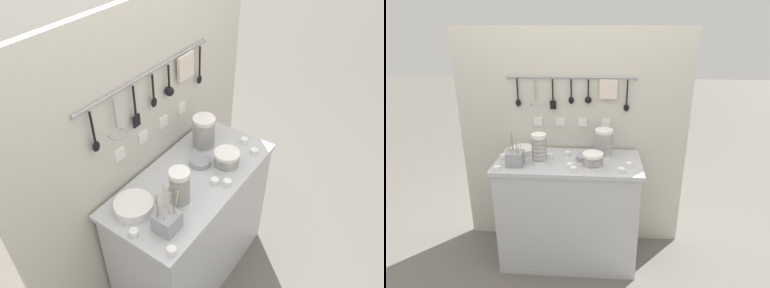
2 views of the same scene
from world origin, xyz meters
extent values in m
plane|color=#666059|center=(0.00, 0.00, 0.00)|extent=(20.00, 20.00, 0.00)
cube|color=#B7BABC|center=(0.00, 0.00, 0.88)|extent=(1.11, 0.53, 0.03)
cube|color=#B7BABC|center=(0.00, 0.00, 0.43)|extent=(1.07, 0.51, 0.86)
cube|color=beige|center=(0.00, 0.30, 0.93)|extent=(1.91, 0.04, 1.87)
cylinder|color=#93969E|center=(0.00, 0.27, 1.48)|extent=(1.02, 0.01, 0.01)
sphere|color=#93969E|center=(-0.51, 0.27, 1.48)|extent=(0.02, 0.02, 0.02)
sphere|color=#93969E|center=(0.51, 0.27, 1.48)|extent=(0.02, 0.02, 0.02)
cylinder|color=black|center=(-0.43, 0.26, 1.39)|extent=(0.01, 0.01, 0.17)
ellipsoid|color=black|center=(-0.43, 0.26, 1.28)|extent=(0.04, 0.02, 0.06)
cylinder|color=#93969E|center=(-0.43, 0.27, 1.48)|extent=(0.01, 0.01, 0.02)
cylinder|color=#93969E|center=(-0.29, 0.26, 1.39)|extent=(0.01, 0.01, 0.17)
torus|color=#93969E|center=(-0.29, 0.26, 1.26)|extent=(0.10, 0.10, 0.01)
cylinder|color=#93969E|center=(-0.29, 0.27, 1.48)|extent=(0.01, 0.01, 0.02)
cylinder|color=black|center=(-0.15, 0.26, 1.38)|extent=(0.01, 0.01, 0.18)
cube|color=black|center=(-0.15, 0.26, 1.26)|extent=(0.05, 0.01, 0.07)
cylinder|color=#93969E|center=(-0.15, 0.27, 1.48)|extent=(0.01, 0.01, 0.02)
cylinder|color=black|center=(0.00, 0.26, 1.40)|extent=(0.01, 0.01, 0.14)
ellipsoid|color=black|center=(0.00, 0.26, 1.30)|extent=(0.04, 0.02, 0.06)
cylinder|color=#93969E|center=(0.00, 0.27, 1.48)|extent=(0.01, 0.01, 0.02)
cylinder|color=black|center=(0.14, 0.26, 1.40)|extent=(0.01, 0.01, 0.14)
sphere|color=black|center=(0.14, 0.26, 1.31)|extent=(0.06, 0.06, 0.06)
cylinder|color=#93969E|center=(0.14, 0.27, 1.48)|extent=(0.01, 0.01, 0.02)
cube|color=beige|center=(0.29, 0.26, 1.40)|extent=(0.14, 0.02, 0.15)
cylinder|color=#93969E|center=(0.29, 0.27, 1.48)|extent=(0.01, 0.01, 0.02)
cylinder|color=black|center=(0.44, 0.26, 1.37)|extent=(0.01, 0.01, 0.20)
ellipsoid|color=black|center=(0.44, 0.26, 1.25)|extent=(0.04, 0.02, 0.06)
cylinder|color=#93969E|center=(0.44, 0.27, 1.48)|extent=(0.01, 0.01, 0.02)
cube|color=white|center=(-0.28, 0.28, 1.11)|extent=(0.07, 0.01, 0.07)
cube|color=white|center=(-0.09, 0.28, 1.11)|extent=(0.07, 0.01, 0.07)
cube|color=white|center=(0.09, 0.28, 1.11)|extent=(0.07, 0.01, 0.07)
cube|color=white|center=(0.28, 0.28, 1.11)|extent=(0.07, 0.01, 0.07)
cylinder|color=white|center=(0.27, 0.10, 0.91)|extent=(0.14, 0.14, 0.05)
cylinder|color=white|center=(0.27, 0.10, 0.94)|extent=(0.14, 0.14, 0.05)
cylinder|color=white|center=(0.27, 0.10, 0.96)|extent=(0.14, 0.14, 0.05)
cylinder|color=white|center=(0.27, 0.10, 0.99)|extent=(0.14, 0.14, 0.05)
cylinder|color=white|center=(0.27, 0.10, 1.01)|extent=(0.14, 0.14, 0.05)
cylinder|color=white|center=(0.27, 0.10, 1.04)|extent=(0.14, 0.14, 0.05)
cylinder|color=white|center=(0.27, 0.10, 1.07)|extent=(0.14, 0.14, 0.05)
cylinder|color=white|center=(0.27, 0.10, 1.09)|extent=(0.14, 0.14, 0.05)
cylinder|color=white|center=(0.19, -0.11, 0.91)|extent=(0.15, 0.15, 0.04)
cylinder|color=white|center=(0.19, -0.11, 0.93)|extent=(0.15, 0.15, 0.04)
cylinder|color=white|center=(0.19, -0.11, 0.96)|extent=(0.15, 0.15, 0.04)
cylinder|color=white|center=(0.19, -0.11, 0.98)|extent=(0.15, 0.15, 0.04)
cylinder|color=white|center=(-0.21, -0.07, 0.92)|extent=(0.11, 0.11, 0.05)
cylinder|color=white|center=(-0.21, -0.07, 0.95)|extent=(0.11, 0.11, 0.05)
cylinder|color=white|center=(-0.21, -0.07, 0.98)|extent=(0.11, 0.11, 0.05)
cylinder|color=white|center=(-0.21, -0.07, 1.01)|extent=(0.11, 0.11, 0.05)
cylinder|color=white|center=(-0.21, -0.07, 1.04)|extent=(0.11, 0.11, 0.05)
cylinder|color=white|center=(-0.21, -0.07, 1.07)|extent=(0.11, 0.11, 0.05)
cylinder|color=white|center=(-0.21, -0.07, 1.10)|extent=(0.11, 0.11, 0.05)
cylinder|color=white|center=(-0.39, 0.11, 0.89)|extent=(0.21, 0.21, 0.01)
cylinder|color=white|center=(-0.39, 0.11, 0.90)|extent=(0.21, 0.21, 0.01)
cylinder|color=white|center=(-0.39, 0.11, 0.91)|extent=(0.21, 0.21, 0.01)
cylinder|color=white|center=(-0.39, 0.11, 0.92)|extent=(0.21, 0.21, 0.01)
cylinder|color=white|center=(-0.39, 0.11, 0.93)|extent=(0.21, 0.21, 0.01)
cylinder|color=white|center=(-0.39, 0.11, 0.94)|extent=(0.21, 0.21, 0.01)
cylinder|color=#93969E|center=(0.12, 0.03, 0.91)|extent=(0.13, 0.13, 0.04)
cube|color=#93969E|center=(-0.38, -0.11, 0.94)|extent=(0.12, 0.12, 0.11)
cylinder|color=#93969E|center=(-0.36, -0.14, 1.02)|extent=(0.02, 0.02, 0.16)
cylinder|color=#C6B793|center=(-0.34, -0.08, 1.05)|extent=(0.01, 0.04, 0.21)
cylinder|color=#C6B793|center=(-0.35, -0.15, 1.04)|extent=(0.03, 0.02, 0.19)
cylinder|color=#C6B793|center=(-0.41, -0.09, 1.05)|extent=(0.04, 0.01, 0.21)
cylinder|color=#C6B793|center=(-0.37, -0.12, 1.04)|extent=(0.01, 0.03, 0.20)
cylinder|color=#C6B793|center=(-0.42, -0.13, 1.03)|extent=(0.01, 0.01, 0.18)
cylinder|color=#93969E|center=(-0.41, -0.08, 1.04)|extent=(0.01, 0.01, 0.19)
cylinder|color=#93969E|center=(-0.42, -0.09, 1.04)|extent=(0.03, 0.01, 0.19)
cylinder|color=#93969E|center=(-0.41, -0.08, 1.02)|extent=(0.02, 0.01, 0.16)
cylinder|color=white|center=(0.05, -0.20, 0.91)|extent=(0.05, 0.05, 0.04)
cylinder|color=white|center=(0.45, -0.09, 0.91)|extent=(0.05, 0.05, 0.04)
cylinder|color=white|center=(-0.49, -0.22, 0.91)|extent=(0.05, 0.05, 0.04)
cylinder|color=white|center=(0.39, -0.20, 0.91)|extent=(0.05, 0.05, 0.04)
cylinder|color=white|center=(-0.15, 0.03, 0.91)|extent=(0.05, 0.05, 0.04)
cylinder|color=white|center=(-0.02, 0.09, 0.91)|extent=(0.05, 0.05, 0.04)
cylinder|color=white|center=(-0.51, -0.01, 0.91)|extent=(0.05, 0.05, 0.04)
cylinder|color=white|center=(0.02, -0.14, 0.91)|extent=(0.05, 0.05, 0.04)
camera|label=1|loc=(-1.31, -0.92, 2.38)|focal=35.00mm
camera|label=2|loc=(0.24, -2.26, 1.86)|focal=30.00mm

